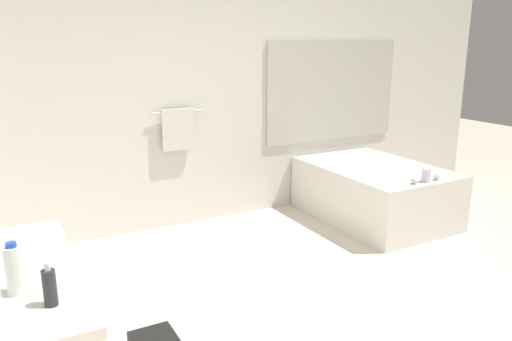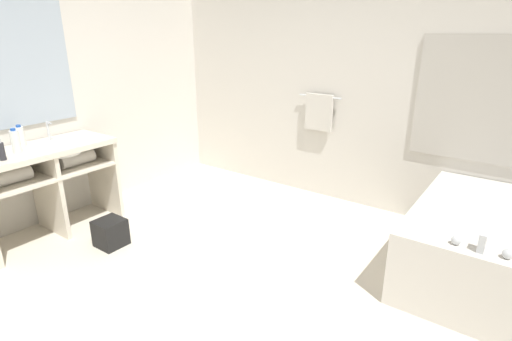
# 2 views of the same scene
# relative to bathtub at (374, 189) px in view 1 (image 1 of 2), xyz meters

# --- Properties ---
(ground_plane) EXTENTS (16.00, 16.00, 0.00)m
(ground_plane) POSITION_rel_bathtub_xyz_m (-1.55, -1.42, -0.31)
(ground_plane) COLOR beige
(ground_plane) RESTS_ON ground
(wall_back_with_blinds) EXTENTS (7.40, 0.13, 2.70)m
(wall_back_with_blinds) POSITION_rel_bathtub_xyz_m (-1.49, 0.80, 1.04)
(wall_back_with_blinds) COLOR silver
(wall_back_with_blinds) RESTS_ON ground_plane
(vanity_counter) EXTENTS (0.57, 1.22, 0.85)m
(vanity_counter) POSITION_rel_bathtub_xyz_m (-3.45, -1.53, 0.30)
(vanity_counter) COLOR beige
(vanity_counter) RESTS_ON ground_plane
(bathtub) EXTENTS (1.05, 1.53, 0.68)m
(bathtub) POSITION_rel_bathtub_xyz_m (0.00, 0.00, 0.00)
(bathtub) COLOR silver
(bathtub) RESTS_ON ground_plane
(water_bottle_3) EXTENTS (0.07, 0.07, 0.22)m
(water_bottle_3) POSITION_rel_bathtub_xyz_m (-3.42, -1.75, 0.64)
(water_bottle_3) COLOR silver
(water_bottle_3) RESTS_ON vanity_counter
(soap_dispenser) EXTENTS (0.05, 0.05, 0.17)m
(soap_dispenser) POSITION_rel_bathtub_xyz_m (-3.31, -1.92, 0.62)
(soap_dispenser) COLOR #28282D
(soap_dispenser) RESTS_ON vanity_counter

